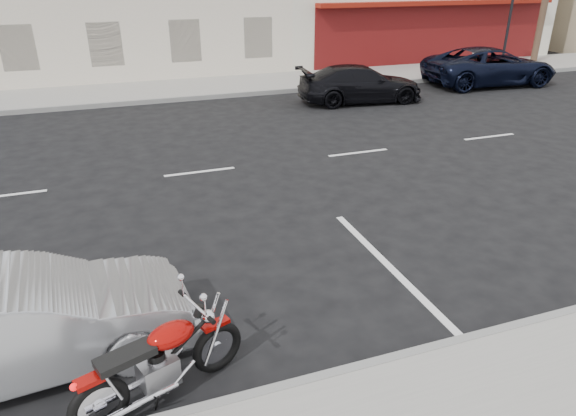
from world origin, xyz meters
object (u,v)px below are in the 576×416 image
(traffic_light, at_px, (512,10))
(sedan_silver, at_px, (21,324))
(motorcycle, at_px, (218,337))
(suv_far, at_px, (490,66))
(car_far, at_px, (360,84))
(fire_hydrant, at_px, (474,59))

(traffic_light, xyz_separation_m, sedan_silver, (-18.51, -13.94, -1.94))
(traffic_light, xyz_separation_m, motorcycle, (-16.46, -14.68, -2.11))
(sedan_silver, distance_m, suv_far, 19.28)
(sedan_silver, height_order, car_far, same)
(motorcycle, distance_m, car_far, 13.46)
(sedan_silver, xyz_separation_m, suv_far, (15.59, 11.36, 0.10))
(suv_far, relative_size, car_far, 1.21)
(motorcycle, height_order, suv_far, suv_far)
(traffic_light, height_order, car_far, traffic_light)
(fire_hydrant, height_order, motorcycle, motorcycle)
(motorcycle, relative_size, suv_far, 0.37)
(motorcycle, distance_m, suv_far, 18.16)
(sedan_silver, bearing_deg, car_far, -47.17)
(fire_hydrant, bearing_deg, car_far, -154.18)
(motorcycle, xyz_separation_m, car_far, (7.44, 11.21, 0.17))
(traffic_light, distance_m, motorcycle, 22.15)
(motorcycle, relative_size, car_far, 0.44)
(fire_hydrant, distance_m, car_far, 8.35)
(traffic_light, height_order, suv_far, traffic_light)
(sedan_silver, bearing_deg, motorcycle, -114.84)
(fire_hydrant, xyz_separation_m, car_far, (-7.51, -3.64, 0.09))
(traffic_light, height_order, fire_hydrant, traffic_light)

